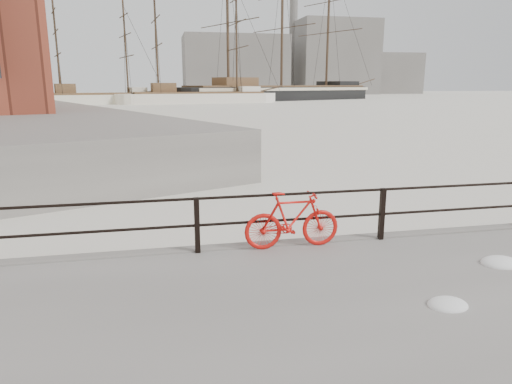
{
  "coord_description": "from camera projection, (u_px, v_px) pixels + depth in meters",
  "views": [
    {
      "loc": [
        -4.05,
        -7.81,
        3.25
      ],
      "look_at": [
        -2.1,
        1.5,
        1.0
      ],
      "focal_mm": 32.0,
      "sensor_mm": 36.0,
      "label": 1
    }
  ],
  "objects": [
    {
      "name": "bicycle",
      "position": [
        292.0,
        220.0,
        8.2
      ],
      "size": [
        1.74,
        0.26,
        1.05
      ],
      "primitive_type": "imported",
      "rotation": [
        0.0,
        0.0,
        0.0
      ],
      "color": "red",
      "rests_on": "promenade"
    },
    {
      "name": "schooner_left",
      "position": [
        97.0,
        104.0,
        76.8
      ],
      "size": [
        25.77,
        16.86,
        18.09
      ],
      "primitive_type": null,
      "rotation": [
        0.0,
        0.0,
        0.28
      ],
      "color": "silver",
      "rests_on": "ground"
    },
    {
      "name": "industrial_west",
      "position": [
        235.0,
        66.0,
        144.26
      ],
      "size": [
        32.0,
        18.0,
        18.0
      ],
      "primitive_type": "cube",
      "color": "gray",
      "rests_on": "ground"
    },
    {
      "name": "barque_black",
      "position": [
        281.0,
        100.0,
        95.43
      ],
      "size": [
        60.82,
        42.33,
        33.11
      ],
      "primitive_type": null,
      "rotation": [
        0.0,
        0.0,
        0.45
      ],
      "color": "black",
      "rests_on": "ground"
    },
    {
      "name": "industrial_mid",
      "position": [
        334.0,
        58.0,
        155.31
      ],
      "size": [
        26.0,
        20.0,
        24.0
      ],
      "primitive_type": "cube",
      "color": "gray",
      "rests_on": "ground"
    },
    {
      "name": "industrial_east",
      "position": [
        388.0,
        74.0,
        165.81
      ],
      "size": [
        20.0,
        16.0,
        14.0
      ],
      "primitive_type": "cube",
      "color": "gray",
      "rests_on": "ground"
    },
    {
      "name": "smokestack",
      "position": [
        293.0,
        28.0,
        155.18
      ],
      "size": [
        2.8,
        2.8,
        44.0
      ],
      "primitive_type": "cylinder",
      "color": "gray",
      "rests_on": "ground"
    },
    {
      "name": "guardrail",
      "position": [
        382.0,
        214.0,
        8.66
      ],
      "size": [
        28.0,
        0.1,
        1.0
      ],
      "primitive_type": null,
      "color": "black",
      "rests_on": "promenade"
    },
    {
      "name": "schooner_mid",
      "position": [
        199.0,
        103.0,
        80.62
      ],
      "size": [
        32.24,
        16.94,
        21.99
      ],
      "primitive_type": null,
      "rotation": [
        0.0,
        0.0,
        0.13
      ],
      "color": "silver",
      "rests_on": "ground"
    },
    {
      "name": "ground",
      "position": [
        376.0,
        253.0,
        9.0
      ],
      "size": [
        400.0,
        400.0,
        0.0
      ],
      "primitive_type": "plane",
      "color": "white",
      "rests_on": "ground"
    }
  ]
}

